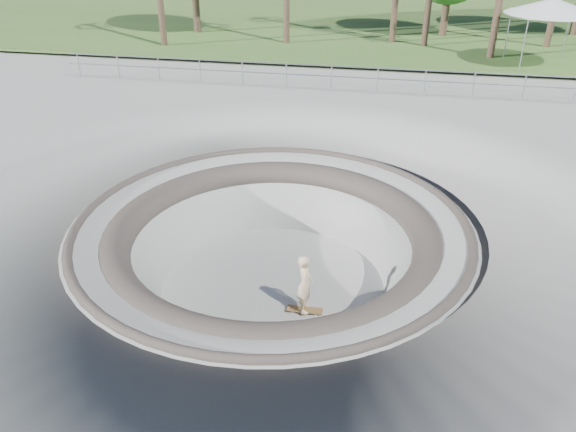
% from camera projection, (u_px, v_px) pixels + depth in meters
% --- Properties ---
extents(ground, '(180.00, 180.00, 0.00)m').
position_uv_depth(ground, '(272.00, 223.00, 14.44)').
color(ground, '#A0A19B').
rests_on(ground, ground).
extents(skate_bowl, '(14.00, 14.00, 4.10)m').
position_uv_depth(skate_bowl, '(273.00, 282.00, 15.32)').
color(skate_bowl, '#A0A19B').
rests_on(skate_bowl, ground).
extents(grass_strip, '(180.00, 36.00, 0.12)m').
position_uv_depth(grass_strip, '(367.00, 10.00, 43.61)').
color(grass_strip, '#3B5C25').
rests_on(grass_strip, ground).
extents(distant_hills, '(103.20, 45.00, 28.60)m').
position_uv_depth(distant_hills, '(408.00, 45.00, 66.40)').
color(distant_hills, olive).
rests_on(distant_hills, ground).
extents(safety_railing, '(25.00, 0.06, 1.03)m').
position_uv_depth(safety_railing, '(331.00, 77.00, 24.44)').
color(safety_railing, '#93969B').
rests_on(safety_railing, ground).
extents(skateboard, '(0.92, 0.27, 0.09)m').
position_uv_depth(skateboard, '(305.00, 310.00, 14.23)').
color(skateboard, olive).
rests_on(skateboard, ground).
extents(skater, '(0.45, 0.62, 1.59)m').
position_uv_depth(skater, '(305.00, 283.00, 13.84)').
color(skater, beige).
rests_on(skater, skateboard).
extents(canopy_white, '(6.19, 6.19, 3.15)m').
position_uv_depth(canopy_white, '(553.00, 6.00, 26.83)').
color(canopy_white, '#93969B').
rests_on(canopy_white, ground).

